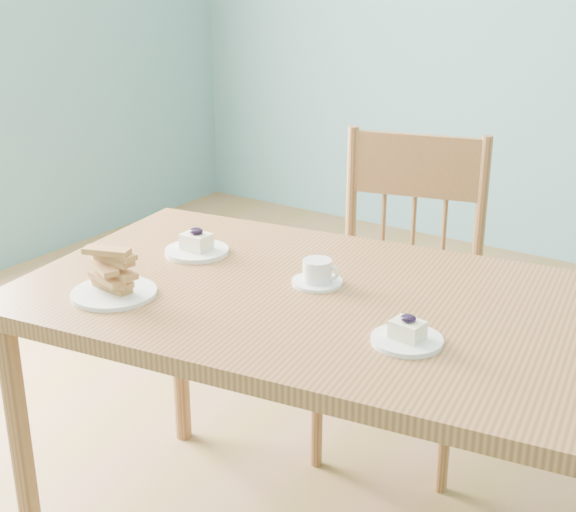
{
  "coord_description": "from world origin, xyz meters",
  "views": [
    {
      "loc": [
        0.87,
        -1.59,
        1.52
      ],
      "look_at": [
        -0.16,
        -0.08,
        0.83
      ],
      "focal_mm": 50.0,
      "sensor_mm": 36.0,
      "label": 1
    }
  ],
  "objects_px": {
    "cheesecake_plate_far": "(197,247)",
    "biscotti_plate": "(113,279)",
    "dining_table": "(328,326)",
    "dining_chair": "(401,296)",
    "cheesecake_plate_near": "(407,336)",
    "coffee_cup": "(318,274)"
  },
  "relations": [
    {
      "from": "cheesecake_plate_far",
      "to": "biscotti_plate",
      "type": "bearing_deg",
      "value": -86.2
    },
    {
      "from": "coffee_cup",
      "to": "biscotti_plate",
      "type": "bearing_deg",
      "value": -148.47
    },
    {
      "from": "dining_table",
      "to": "cheesecake_plate_far",
      "type": "xyz_separation_m",
      "value": [
        -0.44,
        0.04,
        0.1
      ]
    },
    {
      "from": "cheesecake_plate_far",
      "to": "dining_chair",
      "type": "bearing_deg",
      "value": 62.53
    },
    {
      "from": "dining_chair",
      "to": "cheesecake_plate_far",
      "type": "height_order",
      "value": "dining_chair"
    },
    {
      "from": "cheesecake_plate_near",
      "to": "coffee_cup",
      "type": "bearing_deg",
      "value": 153.02
    },
    {
      "from": "cheesecake_plate_far",
      "to": "coffee_cup",
      "type": "relative_size",
      "value": 1.38
    },
    {
      "from": "dining_chair",
      "to": "cheesecake_plate_far",
      "type": "distance_m",
      "value": 0.73
    },
    {
      "from": "dining_chair",
      "to": "coffee_cup",
      "type": "bearing_deg",
      "value": -98.42
    },
    {
      "from": "coffee_cup",
      "to": "biscotti_plate",
      "type": "relative_size",
      "value": 0.62
    },
    {
      "from": "dining_table",
      "to": "cheesecake_plate_near",
      "type": "relative_size",
      "value": 10.59
    },
    {
      "from": "cheesecake_plate_far",
      "to": "coffee_cup",
      "type": "distance_m",
      "value": 0.38
    },
    {
      "from": "dining_chair",
      "to": "biscotti_plate",
      "type": "height_order",
      "value": "dining_chair"
    },
    {
      "from": "cheesecake_plate_near",
      "to": "dining_table",
      "type": "bearing_deg",
      "value": 155.65
    },
    {
      "from": "dining_table",
      "to": "cheesecake_plate_near",
      "type": "xyz_separation_m",
      "value": [
        0.26,
        -0.12,
        0.09
      ]
    },
    {
      "from": "cheesecake_plate_near",
      "to": "cheesecake_plate_far",
      "type": "relative_size",
      "value": 0.87
    },
    {
      "from": "cheesecake_plate_near",
      "to": "biscotti_plate",
      "type": "height_order",
      "value": "biscotti_plate"
    },
    {
      "from": "cheesecake_plate_far",
      "to": "biscotti_plate",
      "type": "height_order",
      "value": "biscotti_plate"
    },
    {
      "from": "dining_table",
      "to": "dining_chair",
      "type": "distance_m",
      "value": 0.68
    },
    {
      "from": "dining_chair",
      "to": "cheesecake_plate_far",
      "type": "xyz_separation_m",
      "value": [
        -0.31,
        -0.6,
        0.28
      ]
    },
    {
      "from": "cheesecake_plate_far",
      "to": "biscotti_plate",
      "type": "distance_m",
      "value": 0.32
    },
    {
      "from": "coffee_cup",
      "to": "cheesecake_plate_far",
      "type": "bearing_deg",
      "value": 169.46
    }
  ]
}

